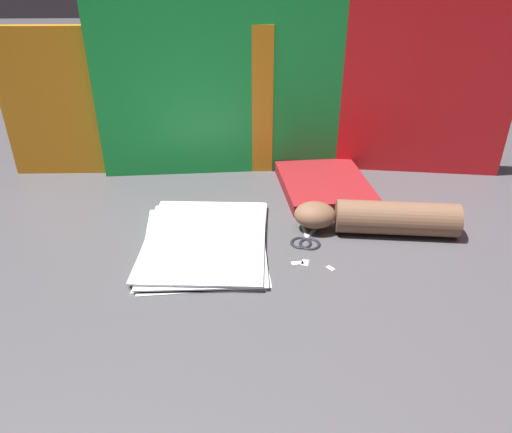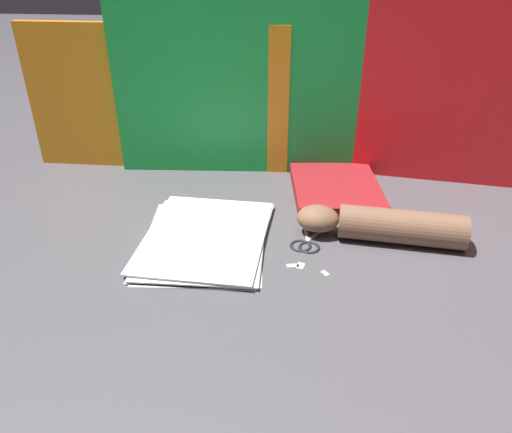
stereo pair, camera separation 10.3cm
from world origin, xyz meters
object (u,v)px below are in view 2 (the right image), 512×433
(book_closed, at_px, (335,187))
(hand_forearm, at_px, (383,225))
(paper_stack, at_px, (205,238))
(scissors, at_px, (309,238))

(book_closed, distance_m, hand_forearm, 0.23)
(paper_stack, relative_size, book_closed, 1.15)
(paper_stack, xyz_separation_m, scissors, (0.22, 0.02, -0.00))
(hand_forearm, bearing_deg, book_closed, 112.13)
(paper_stack, bearing_deg, book_closed, 41.62)
(book_closed, relative_size, hand_forearm, 0.83)
(paper_stack, relative_size, scissors, 2.05)
(book_closed, bearing_deg, hand_forearm, -67.87)
(scissors, xyz_separation_m, hand_forearm, (0.15, 0.02, 0.03))
(paper_stack, height_order, hand_forearm, hand_forearm)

